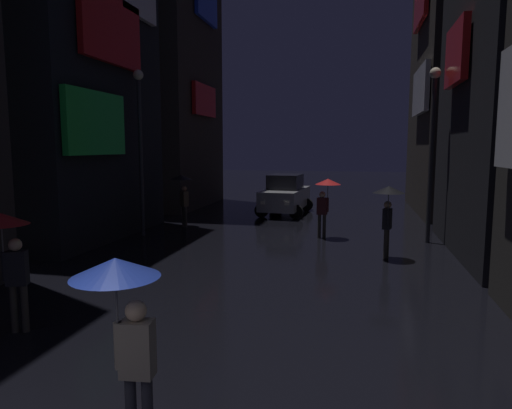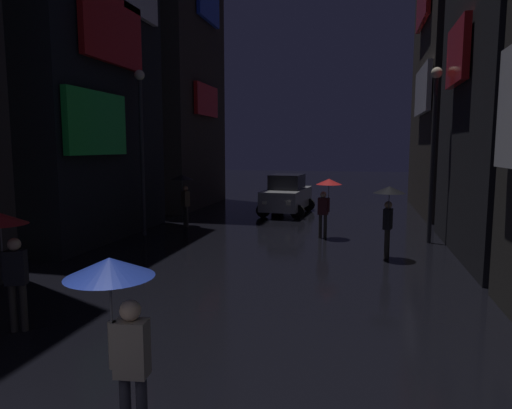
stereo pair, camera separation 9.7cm
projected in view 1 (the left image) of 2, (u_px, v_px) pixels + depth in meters
building_left_mid at (63, 16)px, 15.74m from camera, size 4.25×7.13×15.42m
pedestrian_foreground_left_red at (6, 239)px, 7.74m from camera, size 0.90×0.90×2.12m
pedestrian_far_right_red at (326, 192)px, 16.02m from camera, size 0.90×0.90×2.12m
pedestrian_near_crossing_blue at (123, 301)px, 4.62m from camera, size 0.90×0.90×2.12m
pedestrian_midstreet_left_black at (182, 186)px, 18.42m from camera, size 0.90×0.90×2.12m
pedestrian_foreground_right_black at (388, 202)px, 13.07m from camera, size 0.90×0.90×2.12m
car_distant at (285, 195)px, 22.00m from camera, size 2.45×4.24×1.92m
streetlamp_right_far at (432, 136)px, 15.02m from camera, size 0.36×0.36×5.79m
streetlamp_left_far at (140, 134)px, 16.27m from camera, size 0.36×0.36×5.92m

